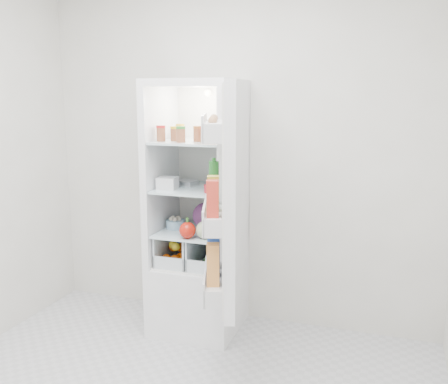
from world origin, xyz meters
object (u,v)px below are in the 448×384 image
at_px(mushroom_bowl, 175,224).
at_px(fridge_door, 224,202).
at_px(red_cabbage, 206,216).
at_px(refrigerator, 200,239).

distance_m(mushroom_bowl, fridge_door, 0.85).
bearing_deg(mushroom_bowl, red_cabbage, 19.11).
height_order(mushroom_bowl, fridge_door, fridge_door).
xyz_separation_m(red_cabbage, mushroom_bowl, (-0.21, -0.07, -0.06)).
relative_size(red_cabbage, fridge_door, 0.15).
bearing_deg(red_cabbage, mushroom_bowl, -160.89).
xyz_separation_m(refrigerator, red_cabbage, (0.04, 0.00, 0.18)).
relative_size(red_cabbage, mushroom_bowl, 1.44).
bearing_deg(refrigerator, mushroom_bowl, -157.28).
distance_m(refrigerator, mushroom_bowl, 0.21).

